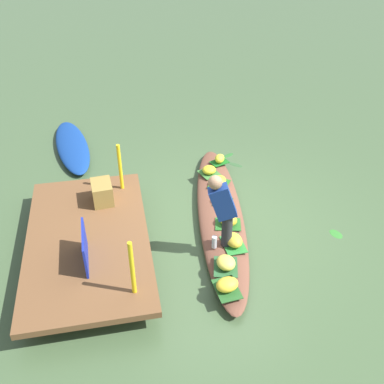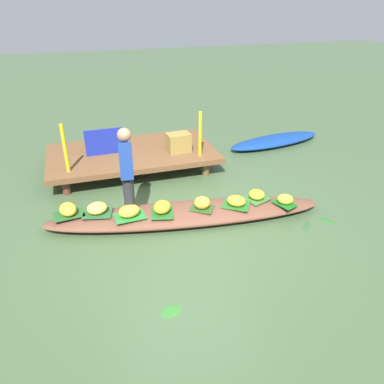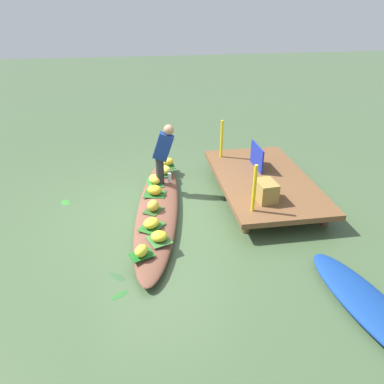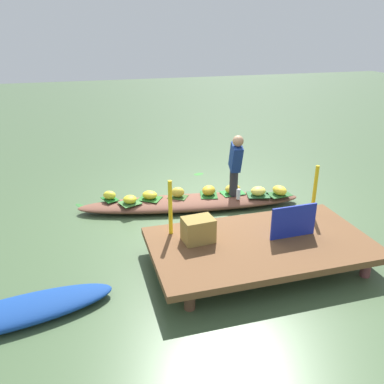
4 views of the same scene
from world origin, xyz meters
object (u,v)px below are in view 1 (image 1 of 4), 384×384
object	(u,v)px
vendor_boat	(220,216)
banana_bunch_4	(227,285)
banana_bunch_0	(209,170)
water_bottle	(214,242)
produce_crate	(102,192)
banana_bunch_3	(223,197)
market_banner	(85,247)
banana_bunch_1	(226,263)
banana_bunch_5	(220,159)
moored_boat	(72,146)
banana_bunch_6	(228,220)
banana_bunch_2	(219,181)
banana_bunch_7	(234,240)
vendor_person	(223,208)

from	to	relation	value
vendor_boat	banana_bunch_4	world-z (taller)	banana_bunch_4
banana_bunch_0	banana_bunch_4	world-z (taller)	banana_bunch_4
water_bottle	produce_crate	world-z (taller)	produce_crate
banana_bunch_3	produce_crate	world-z (taller)	produce_crate
water_bottle	market_banner	xyz separation A→B (m)	(-0.10, 1.85, 0.30)
banana_bunch_1	banana_bunch_5	bearing A→B (deg)	-12.06
banana_bunch_0	produce_crate	bearing A→B (deg)	110.28
moored_boat	banana_bunch_6	size ratio (longest dim) A/B	8.15
banana_bunch_0	banana_bunch_2	size ratio (longest dim) A/B	0.89
moored_boat	banana_bunch_4	distance (m)	5.08
banana_bunch_7	banana_bunch_0	bearing A→B (deg)	-2.13
banana_bunch_6	water_bottle	bearing A→B (deg)	144.53
banana_bunch_3	banana_bunch_4	world-z (taller)	banana_bunch_3
banana_bunch_6	water_bottle	world-z (taller)	water_bottle
banana_bunch_1	banana_bunch_4	world-z (taller)	banana_bunch_4
banana_bunch_2	water_bottle	world-z (taller)	water_bottle
banana_bunch_2	banana_bunch_5	world-z (taller)	banana_bunch_5
vendor_boat	water_bottle	distance (m)	0.93
vendor_boat	banana_bunch_0	distance (m)	1.17
banana_bunch_7	produce_crate	xyz separation A→B (m)	(1.28, 1.88, 0.24)
water_bottle	banana_bunch_6	bearing A→B (deg)	-35.47
vendor_boat	banana_bunch_3	xyz separation A→B (m)	(0.23, -0.09, 0.21)
banana_bunch_3	market_banner	world-z (taller)	market_banner
banana_bunch_0	produce_crate	size ratio (longest dim) A/B	0.58
banana_bunch_5	banana_bunch_7	distance (m)	2.37
banana_bunch_1	banana_bunch_4	xyz separation A→B (m)	(-0.41, 0.09, 0.00)
banana_bunch_5	banana_bunch_6	world-z (taller)	banana_bunch_6
banana_bunch_1	produce_crate	bearing A→B (deg)	43.88
moored_boat	banana_bunch_7	world-z (taller)	banana_bunch_7
moored_boat	banana_bunch_1	xyz separation A→B (m)	(-4.18, -2.25, 0.20)
vendor_boat	banana_bunch_1	distance (m)	1.33
banana_bunch_2	banana_bunch_4	distance (m)	2.51
banana_bunch_4	banana_bunch_5	size ratio (longest dim) A/B	1.30
banana_bunch_1	banana_bunch_6	xyz separation A→B (m)	(0.92, -0.27, 0.01)
water_bottle	produce_crate	bearing A→B (deg)	51.20
banana_bunch_6	banana_bunch_7	distance (m)	0.48
banana_bunch_6	vendor_person	bearing A→B (deg)	152.83
market_banner	produce_crate	xyz separation A→B (m)	(1.37, -0.27, -0.07)
banana_bunch_2	market_banner	world-z (taller)	market_banner
banana_bunch_4	vendor_person	size ratio (longest dim) A/B	0.25
banana_bunch_7	banana_bunch_6	bearing A→B (deg)	-4.76
banana_bunch_2	vendor_person	distance (m)	1.73
vendor_person	banana_bunch_6	bearing A→B (deg)	-27.17
vendor_boat	produce_crate	world-z (taller)	produce_crate
banana_bunch_2	water_bottle	size ratio (longest dim) A/B	1.44
vendor_person	water_bottle	xyz separation A→B (m)	(-0.04, 0.11, -0.60)
banana_bunch_3	water_bottle	world-z (taller)	same
banana_bunch_5	banana_bunch_7	world-z (taller)	banana_bunch_7
banana_bunch_1	banana_bunch_5	size ratio (longest dim) A/B	1.24
vendor_person	produce_crate	world-z (taller)	vendor_person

